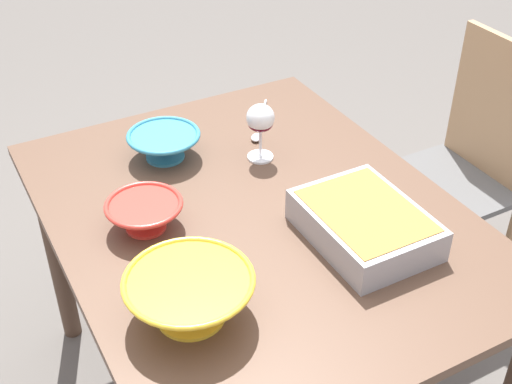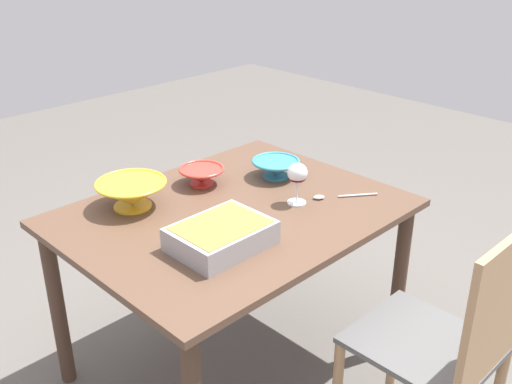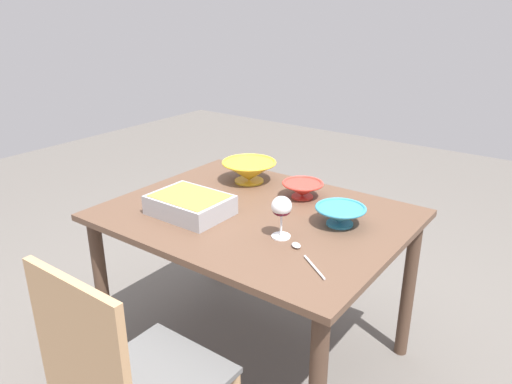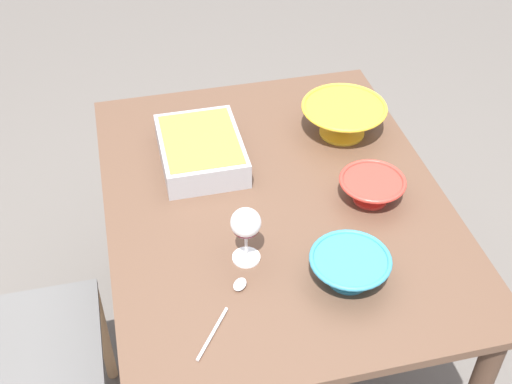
# 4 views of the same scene
# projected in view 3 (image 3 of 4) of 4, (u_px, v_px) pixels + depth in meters

# --- Properties ---
(ground_plane) EXTENTS (8.00, 8.00, 0.00)m
(ground_plane) POSITION_uv_depth(u_px,v_px,m) (256.00, 353.00, 2.30)
(ground_plane) COLOR #5B5651
(dining_table) EXTENTS (1.21, 0.95, 0.73)m
(dining_table) POSITION_uv_depth(u_px,v_px,m) (256.00, 234.00, 2.07)
(dining_table) COLOR brown
(dining_table) RESTS_ON ground_plane
(wine_glass) EXTENTS (0.08, 0.08, 0.16)m
(wine_glass) POSITION_uv_depth(u_px,v_px,m) (281.00, 209.00, 1.78)
(wine_glass) COLOR white
(wine_glass) RESTS_ON dining_table
(casserole_dish) EXTENTS (0.32, 0.24, 0.08)m
(casserole_dish) POSITION_uv_depth(u_px,v_px,m) (190.00, 204.00, 2.01)
(casserole_dish) COLOR #99999E
(casserole_dish) RESTS_ON dining_table
(mixing_bowl) EXTENTS (0.20, 0.20, 0.08)m
(mixing_bowl) POSITION_uv_depth(u_px,v_px,m) (340.00, 214.00, 1.91)
(mixing_bowl) COLOR teal
(mixing_bowl) RESTS_ON dining_table
(small_bowl) EXTENTS (0.19, 0.19, 0.07)m
(small_bowl) POSITION_uv_depth(u_px,v_px,m) (303.00, 189.00, 2.18)
(small_bowl) COLOR red
(small_bowl) RESTS_ON dining_table
(serving_bowl) EXTENTS (0.27, 0.27, 0.10)m
(serving_bowl) POSITION_uv_depth(u_px,v_px,m) (249.00, 170.00, 2.37)
(serving_bowl) COLOR yellow
(serving_bowl) RESTS_ON dining_table
(serving_spoon) EXTENTS (0.22, 0.17, 0.01)m
(serving_spoon) POSITION_uv_depth(u_px,v_px,m) (302.00, 252.00, 1.70)
(serving_spoon) COLOR silver
(serving_spoon) RESTS_ON dining_table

